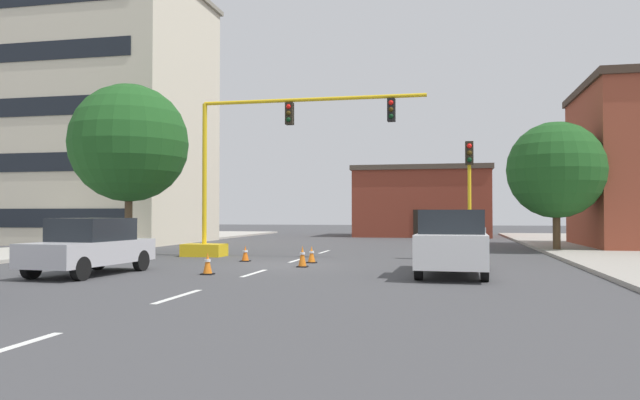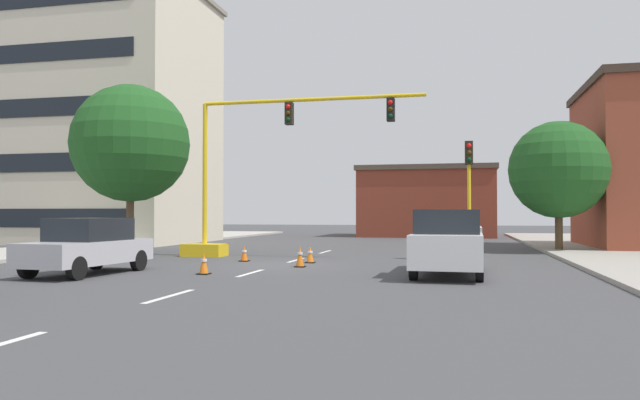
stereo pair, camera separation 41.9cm
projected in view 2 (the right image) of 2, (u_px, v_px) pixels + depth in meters
ground_plane at (278, 265)px, 22.09m from camera, size 160.00×160.00×0.00m
sidewalk_left at (83, 247)px, 32.87m from camera, size 6.00×56.00×0.14m
sidewalk_right at (620, 255)px, 26.91m from camera, size 6.00×56.00×0.14m
lane_stripe_seg_1 at (170, 296)px, 13.80m from camera, size 0.16×2.40×0.01m
lane_stripe_seg_2 at (250, 273)px, 19.16m from camera, size 0.16×2.40×0.01m
lane_stripe_seg_3 at (296, 260)px, 24.53m from camera, size 0.16×2.40×0.01m
lane_stripe_seg_4 at (325, 252)px, 29.89m from camera, size 0.16×2.40×0.01m
building_tall_left at (92, 118)px, 40.64m from camera, size 15.07×10.60×16.53m
building_brick_center at (427, 202)px, 51.04m from camera, size 11.08×8.54×5.74m
traffic_signal_gantry at (236, 203)px, 26.58m from camera, size 10.60×1.20×6.83m
traffic_light_pole_right at (469, 173)px, 24.47m from camera, size 0.32×0.47×4.80m
tree_right_mid at (558, 170)px, 29.62m from camera, size 4.73×4.73×6.39m
tree_left_near at (131, 144)px, 28.86m from camera, size 5.56×5.56×7.99m
pickup_truck_white at (449, 243)px, 18.64m from camera, size 2.13×5.45×1.99m
sedan_silver_mid_left at (88, 246)px, 18.83m from camera, size 2.13×4.61×1.74m
traffic_cone_roadside_a at (310, 255)px, 23.16m from camera, size 0.36×0.36×0.64m
traffic_cone_roadside_b at (244, 254)px, 23.93m from camera, size 0.36×0.36×0.62m
traffic_cone_roadside_c at (204, 264)px, 18.78m from camera, size 0.36×0.36×0.68m
traffic_cone_roadside_d at (300, 257)px, 21.35m from camera, size 0.36×0.36×0.76m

